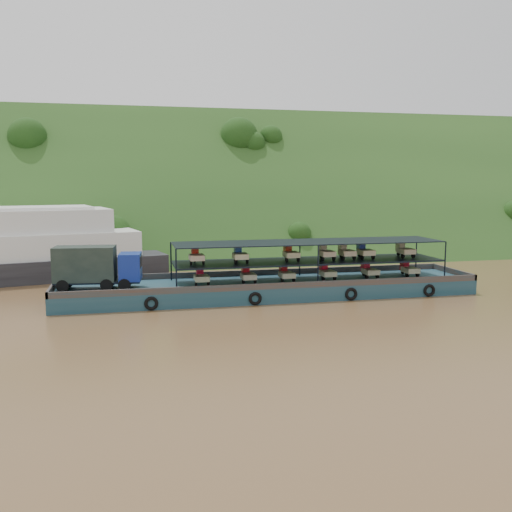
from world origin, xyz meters
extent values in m
plane|color=brown|center=(0.00, 0.00, 0.00)|extent=(160.00, 160.00, 0.00)
cube|color=#1D3D16|center=(0.00, 36.00, 0.00)|extent=(140.00, 39.60, 39.60)
cube|color=#143A47|center=(-1.26, 1.34, 0.60)|extent=(35.00, 7.00, 1.20)
cube|color=#592D19|center=(-1.26, 4.74, 1.45)|extent=(35.00, 0.20, 0.50)
cube|color=#592D19|center=(-1.26, -2.06, 1.45)|extent=(35.00, 0.20, 0.50)
cube|color=#592D19|center=(16.14, 1.34, 1.45)|extent=(0.20, 7.00, 0.50)
cube|color=#592D19|center=(-18.66, 1.34, 1.45)|extent=(0.20, 7.00, 0.50)
torus|color=black|center=(-11.26, -2.21, 0.55)|extent=(1.06, 0.26, 1.06)
torus|color=black|center=(-3.26, -2.21, 0.55)|extent=(1.06, 0.26, 1.06)
torus|color=black|center=(4.74, -2.21, 0.55)|extent=(1.06, 0.26, 1.06)
torus|color=black|center=(11.74, -2.21, 0.55)|extent=(1.06, 0.26, 1.06)
cylinder|color=black|center=(-17.80, 0.47, 1.68)|extent=(1.00, 0.44, 0.97)
cylinder|color=black|center=(-17.59, 2.49, 1.68)|extent=(1.00, 0.44, 0.97)
cylinder|color=black|center=(-14.53, 0.11, 1.68)|extent=(1.00, 0.44, 0.97)
cylinder|color=black|center=(-14.31, 2.14, 1.68)|extent=(1.00, 0.44, 0.97)
cylinder|color=black|center=(-13.18, -0.03, 1.68)|extent=(1.00, 0.44, 0.97)
cylinder|color=black|center=(-12.97, 1.99, 1.68)|extent=(1.00, 0.44, 0.97)
cube|color=black|center=(-15.19, 1.21, 1.83)|extent=(6.77, 2.82, 0.19)
cube|color=navy|center=(-12.69, 0.94, 2.94)|extent=(1.88, 2.49, 2.13)
cube|color=black|center=(-11.87, 0.85, 3.33)|extent=(0.26, 1.93, 0.87)
cube|color=black|center=(-16.16, 1.31, 3.23)|extent=(4.87, 2.80, 2.71)
cube|color=black|center=(2.24, 1.34, 2.86)|extent=(23.00, 5.00, 0.12)
cube|color=black|center=(2.24, 1.34, 4.50)|extent=(23.00, 5.00, 0.08)
cylinder|color=black|center=(-9.26, -1.16, 2.85)|extent=(0.12, 0.12, 3.30)
cylinder|color=black|center=(-9.26, 3.84, 2.85)|extent=(0.12, 0.12, 3.30)
cylinder|color=black|center=(2.24, -1.16, 2.85)|extent=(0.12, 0.12, 3.30)
cylinder|color=black|center=(2.24, 3.84, 2.85)|extent=(0.12, 0.12, 3.30)
cylinder|color=black|center=(13.74, -1.16, 2.85)|extent=(0.12, 0.12, 3.30)
cylinder|color=black|center=(13.74, 3.84, 2.85)|extent=(0.12, 0.12, 3.30)
cylinder|color=black|center=(-7.04, 2.39, 1.46)|extent=(0.12, 0.52, 0.52)
cylinder|color=black|center=(-7.54, 0.59, 1.46)|extent=(0.14, 0.52, 0.52)
cylinder|color=black|center=(-6.54, 0.59, 1.46)|extent=(0.14, 0.52, 0.52)
cube|color=beige|center=(-7.04, 0.94, 1.80)|extent=(1.15, 1.50, 0.44)
cube|color=red|center=(-7.04, 2.09, 1.98)|extent=(0.55, 0.80, 0.80)
cube|color=red|center=(-7.04, 1.89, 2.48)|extent=(0.50, 0.10, 0.10)
cylinder|color=black|center=(-3.13, 2.39, 1.46)|extent=(0.12, 0.52, 0.52)
cylinder|color=black|center=(-3.63, 0.59, 1.46)|extent=(0.14, 0.52, 0.52)
cylinder|color=black|center=(-2.63, 0.59, 1.46)|extent=(0.14, 0.52, 0.52)
cube|color=beige|center=(-3.13, 0.94, 1.80)|extent=(1.15, 1.50, 0.44)
cube|color=red|center=(-3.13, 2.09, 1.98)|extent=(0.55, 0.80, 0.80)
cube|color=red|center=(-3.13, 1.89, 2.48)|extent=(0.50, 0.10, 0.10)
cylinder|color=black|center=(0.20, 2.39, 1.46)|extent=(0.12, 0.52, 0.52)
cylinder|color=black|center=(-0.30, 0.59, 1.46)|extent=(0.14, 0.52, 0.52)
cylinder|color=black|center=(0.70, 0.59, 1.46)|extent=(0.14, 0.52, 0.52)
cube|color=beige|center=(0.20, 0.94, 1.80)|extent=(1.15, 1.50, 0.44)
cube|color=#B30B11|center=(0.20, 2.09, 1.98)|extent=(0.55, 0.80, 0.80)
cube|color=#B30B11|center=(0.20, 1.89, 2.48)|extent=(0.50, 0.10, 0.10)
cylinder|color=black|center=(3.86, 2.39, 1.46)|extent=(0.12, 0.52, 0.52)
cylinder|color=black|center=(3.36, 0.59, 1.46)|extent=(0.14, 0.52, 0.52)
cylinder|color=black|center=(4.36, 0.59, 1.46)|extent=(0.14, 0.52, 0.52)
cube|color=beige|center=(3.86, 0.94, 1.80)|extent=(1.15, 1.50, 0.44)
cube|color=red|center=(3.86, 2.09, 1.98)|extent=(0.55, 0.80, 0.80)
cube|color=red|center=(3.86, 1.89, 2.48)|extent=(0.50, 0.10, 0.10)
cylinder|color=black|center=(7.81, 2.39, 1.46)|extent=(0.12, 0.52, 0.52)
cylinder|color=black|center=(7.31, 0.59, 1.46)|extent=(0.14, 0.52, 0.52)
cylinder|color=black|center=(8.31, 0.59, 1.46)|extent=(0.14, 0.52, 0.52)
cube|color=#C4B78A|center=(7.81, 0.94, 1.80)|extent=(1.15, 1.50, 0.44)
cube|color=red|center=(7.81, 2.09, 1.98)|extent=(0.55, 0.80, 0.80)
cube|color=red|center=(7.81, 1.89, 2.48)|extent=(0.50, 0.10, 0.10)
cylinder|color=black|center=(11.64, 2.39, 1.46)|extent=(0.12, 0.52, 0.52)
cylinder|color=black|center=(11.14, 0.59, 1.46)|extent=(0.14, 0.52, 0.52)
cylinder|color=black|center=(12.14, 0.59, 1.46)|extent=(0.14, 0.52, 0.52)
cube|color=beige|center=(11.64, 0.94, 1.80)|extent=(1.15, 1.50, 0.44)
cube|color=#AE0B1D|center=(11.64, 2.09, 1.98)|extent=(0.55, 0.80, 0.80)
cube|color=#AE0B1D|center=(11.64, 1.89, 2.48)|extent=(0.50, 0.10, 0.10)
cylinder|color=black|center=(-7.42, 2.39, 3.18)|extent=(0.12, 0.52, 0.52)
cylinder|color=black|center=(-7.92, 0.59, 3.18)|extent=(0.14, 0.52, 0.52)
cylinder|color=black|center=(-6.92, 0.59, 3.18)|extent=(0.14, 0.52, 0.52)
cube|color=beige|center=(-7.42, 0.94, 3.52)|extent=(1.15, 1.50, 0.44)
cube|color=#B51B0C|center=(-7.42, 2.09, 3.70)|extent=(0.55, 0.80, 0.80)
cube|color=#B51B0C|center=(-7.42, 1.89, 4.20)|extent=(0.50, 0.10, 0.10)
cylinder|color=black|center=(-3.80, 2.39, 3.18)|extent=(0.12, 0.52, 0.52)
cylinder|color=black|center=(-4.30, 0.59, 3.18)|extent=(0.14, 0.52, 0.52)
cylinder|color=black|center=(-3.30, 0.59, 3.18)|extent=(0.14, 0.52, 0.52)
cube|color=beige|center=(-3.80, 0.94, 3.52)|extent=(1.15, 1.50, 0.44)
cube|color=#194198|center=(-3.80, 2.09, 3.70)|extent=(0.55, 0.80, 0.80)
cube|color=#194198|center=(-3.80, 1.89, 4.20)|extent=(0.50, 0.10, 0.10)
cylinder|color=black|center=(0.58, 2.39, 3.18)|extent=(0.12, 0.52, 0.52)
cylinder|color=black|center=(0.08, 0.59, 3.18)|extent=(0.14, 0.52, 0.52)
cylinder|color=black|center=(1.08, 0.59, 3.18)|extent=(0.14, 0.52, 0.52)
cube|color=#C7BD8D|center=(0.58, 0.94, 3.52)|extent=(1.15, 1.50, 0.44)
cube|color=#AD240B|center=(0.58, 2.09, 3.70)|extent=(0.55, 0.80, 0.80)
cube|color=#AD240B|center=(0.58, 1.89, 4.20)|extent=(0.50, 0.10, 0.10)
cylinder|color=black|center=(3.75, 2.39, 3.18)|extent=(0.12, 0.52, 0.52)
cylinder|color=black|center=(3.25, 0.59, 3.18)|extent=(0.14, 0.52, 0.52)
cylinder|color=black|center=(4.25, 0.59, 3.18)|extent=(0.14, 0.52, 0.52)
cube|color=#C7B08C|center=(3.75, 0.94, 3.52)|extent=(1.15, 1.50, 0.44)
cube|color=#C7B88D|center=(3.75, 2.09, 3.70)|extent=(0.55, 0.80, 0.80)
cube|color=#C7B88D|center=(3.75, 1.89, 4.20)|extent=(0.50, 0.10, 0.10)
cylinder|color=black|center=(7.35, 2.39, 3.18)|extent=(0.12, 0.52, 0.52)
cylinder|color=black|center=(6.85, 0.59, 3.18)|extent=(0.14, 0.52, 0.52)
cylinder|color=black|center=(7.85, 0.59, 3.18)|extent=(0.14, 0.52, 0.52)
cube|color=#C6B98C|center=(7.35, 0.94, 3.52)|extent=(1.15, 1.50, 0.44)
cube|color=navy|center=(7.35, 2.09, 3.70)|extent=(0.55, 0.80, 0.80)
cube|color=navy|center=(7.35, 1.89, 4.20)|extent=(0.50, 0.10, 0.10)
cylinder|color=black|center=(11.16, 2.39, 3.18)|extent=(0.12, 0.52, 0.52)
cylinder|color=black|center=(10.66, 0.59, 3.18)|extent=(0.14, 0.52, 0.52)
cylinder|color=black|center=(11.66, 0.59, 3.18)|extent=(0.14, 0.52, 0.52)
cube|color=tan|center=(11.16, 0.94, 3.52)|extent=(1.15, 1.50, 0.44)
cube|color=beige|center=(11.16, 2.09, 3.70)|extent=(0.55, 0.80, 0.80)
cube|color=beige|center=(11.16, 1.89, 4.20)|extent=(0.50, 0.10, 0.10)
cylinder|color=black|center=(5.60, 2.39, 3.18)|extent=(0.12, 0.52, 0.52)
cylinder|color=black|center=(5.10, 0.59, 3.18)|extent=(0.14, 0.52, 0.52)
cylinder|color=black|center=(6.10, 0.59, 3.18)|extent=(0.14, 0.52, 0.52)
cube|color=#C7B08C|center=(5.60, 0.94, 3.52)|extent=(1.15, 1.50, 0.44)
cube|color=#C7B88D|center=(5.60, 2.09, 3.70)|extent=(0.55, 0.80, 0.80)
cube|color=#C7B88D|center=(5.60, 1.89, 4.20)|extent=(0.50, 0.10, 0.10)
camera|label=1|loc=(-13.00, -44.74, 9.68)|focal=40.00mm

